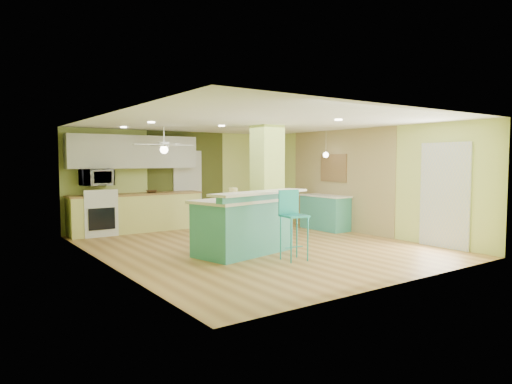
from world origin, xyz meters
TOP-DOWN VIEW (x-y plane):
  - floor at (0.00, 0.00)m, footprint 6.00×7.00m
  - ceiling at (0.00, 0.00)m, footprint 6.00×7.00m
  - wall_back at (0.00, 3.50)m, footprint 6.00×0.01m
  - wall_front at (0.00, -3.50)m, footprint 6.00×0.01m
  - wall_left at (-3.00, 0.00)m, footprint 0.01×7.00m
  - wall_right at (3.00, 0.00)m, footprint 0.01×7.00m
  - wood_panel at (2.99, 0.60)m, footprint 0.02×3.40m
  - olive_accent at (0.20, 3.49)m, footprint 2.20×0.02m
  - interior_door at (0.20, 3.46)m, footprint 0.82×0.05m
  - french_door at (2.97, -2.30)m, footprint 0.04×1.08m
  - column at (0.65, 0.50)m, footprint 0.55×0.55m
  - kitchen_run at (-1.30, 3.20)m, footprint 3.25×0.63m
  - stove at (-2.25, 3.19)m, footprint 0.76×0.66m
  - upper_cabinets at (-1.30, 3.32)m, footprint 3.20×0.34m
  - microwave at (-2.25, 3.20)m, footprint 0.70×0.48m
  - ceiling_fan at (-1.10, 2.00)m, footprint 1.41×1.41m
  - pendant_lamp at (2.65, 0.75)m, footprint 0.14×0.14m
  - wall_decor at (2.96, 0.80)m, footprint 0.03×0.90m
  - peninsula at (-0.60, -0.47)m, footprint 2.30×1.63m
  - bar_stool at (-0.21, -1.40)m, footprint 0.45×0.45m
  - side_counter at (2.70, 0.81)m, footprint 0.57×1.35m
  - fruit_bowl at (-0.95, 3.11)m, footprint 0.36×0.36m
  - canister at (-0.66, -0.18)m, footprint 0.17×0.17m

SIDE VIEW (x-z plane):
  - floor at x=0.00m, z-range -0.01..0.00m
  - side_counter at x=2.70m, z-range 0.00..0.87m
  - stove at x=-2.25m, z-range -0.08..1.00m
  - kitchen_run at x=-1.30m, z-range 0.00..0.94m
  - peninsula at x=-0.60m, z-range -0.04..1.14m
  - bar_stool at x=-0.21m, z-range 0.21..1.43m
  - fruit_bowl at x=-0.95m, z-range 0.94..1.01m
  - interior_door at x=0.20m, z-range 0.00..2.00m
  - french_door at x=2.97m, z-range 0.00..2.10m
  - canister at x=-0.66m, z-range 1.03..1.22m
  - wall_back at x=0.00m, z-range 0.00..2.50m
  - wall_front at x=0.00m, z-range 0.00..2.50m
  - wall_left at x=-3.00m, z-range 0.00..2.50m
  - wall_right at x=3.00m, z-range 0.00..2.50m
  - wood_panel at x=2.99m, z-range 0.00..2.50m
  - olive_accent at x=0.20m, z-range 0.00..2.50m
  - column at x=0.65m, z-range 0.00..2.50m
  - microwave at x=-2.25m, z-range 1.16..1.55m
  - wall_decor at x=2.96m, z-range 1.20..1.90m
  - pendant_lamp at x=2.65m, z-range 1.54..2.23m
  - upper_cabinets at x=-1.30m, z-range 1.55..2.35m
  - ceiling_fan at x=-1.10m, z-range 1.77..2.38m
  - ceiling at x=0.00m, z-range 2.50..2.51m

